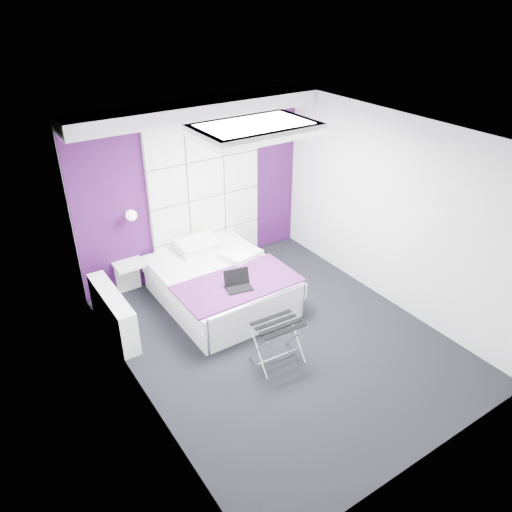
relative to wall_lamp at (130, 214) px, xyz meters
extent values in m
plane|color=black|center=(1.05, -2.06, -1.22)|extent=(4.40, 4.40, 0.00)
plane|color=white|center=(1.05, -2.06, 1.38)|extent=(4.40, 4.40, 0.00)
plane|color=white|center=(1.05, 0.14, 0.08)|extent=(3.60, 0.00, 3.60)
plane|color=white|center=(-0.75, -2.06, 0.08)|extent=(0.00, 4.40, 4.40)
plane|color=white|center=(2.85, -2.06, 0.08)|extent=(0.00, 4.40, 4.40)
cube|color=#3D1045|center=(1.05, 0.13, 0.08)|extent=(3.58, 0.02, 2.58)
cube|color=white|center=(1.05, -0.11, 1.28)|extent=(3.58, 0.50, 0.20)
sphere|color=white|center=(0.00, 0.00, 0.00)|extent=(0.15, 0.15, 0.15)
cube|color=white|center=(-0.64, -0.76, -0.92)|extent=(0.22, 1.20, 0.60)
cube|color=white|center=(0.85, -0.89, -1.08)|extent=(1.50, 1.87, 0.28)
cube|color=white|center=(0.85, -0.89, -0.82)|extent=(1.54, 1.91, 0.23)
cube|color=#461449|center=(0.85, -1.36, -0.69)|extent=(1.60, 0.84, 0.03)
cube|color=white|center=(-0.12, -0.04, -0.73)|extent=(0.40, 0.31, 0.04)
cube|color=black|center=(0.77, -2.36, -0.68)|extent=(0.55, 0.41, 0.01)
cube|color=black|center=(0.79, -1.48, -0.67)|extent=(0.33, 0.23, 0.02)
cube|color=black|center=(0.79, -1.36, -0.55)|extent=(0.33, 0.01, 0.22)
camera|label=1|loc=(-1.99, -6.06, 2.79)|focal=35.00mm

